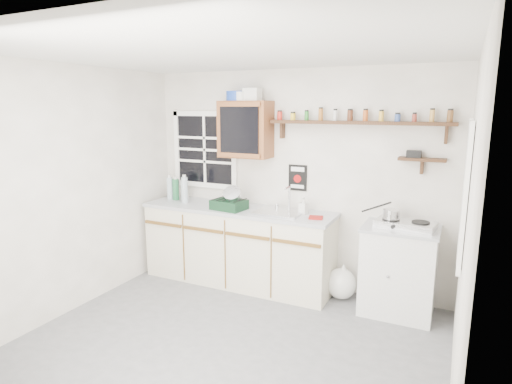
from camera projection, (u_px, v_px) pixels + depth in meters
room at (225, 209)px, 3.54m from camera, size 3.64×3.24×2.54m
main_cabinet at (238, 245)px, 5.09m from camera, size 2.31×0.63×0.92m
right_cabinet at (398, 270)px, 4.33m from camera, size 0.73×0.57×0.91m
sink at (280, 212)px, 4.78m from camera, size 0.52×0.44×0.29m
upper_cabinet at (245, 129)px, 4.94m from camera, size 0.60×0.32×0.65m
upper_cabinet_clutter at (242, 96)px, 4.88m from camera, size 0.41×0.24×0.14m
spice_shelf at (358, 122)px, 4.44m from camera, size 1.91×0.18×0.35m
secondary_shelf at (420, 159)px, 4.25m from camera, size 0.45×0.16×0.24m
warning_sign at (298, 178)px, 4.92m from camera, size 0.22×0.02×0.30m
window_back at (205, 150)px, 5.40m from camera, size 0.93×0.03×0.98m
window_right at (466, 192)px, 3.23m from camera, size 0.03×0.78×1.08m
water_bottles at (179, 189)px, 5.36m from camera, size 0.35×0.17×0.35m
dish_rack at (230, 202)px, 4.91m from camera, size 0.40×0.32×0.28m
soap_bottle at (304, 206)px, 4.71m from camera, size 0.10×0.10×0.18m
rag at (316, 218)px, 4.52m from camera, size 0.17×0.15×0.02m
hotplate at (405, 224)px, 4.20m from camera, size 0.59×0.37×0.08m
saucepan at (391, 214)px, 4.25m from camera, size 0.40×0.22×0.17m
trash_bag at (341, 283)px, 4.69m from camera, size 0.37×0.34×0.43m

